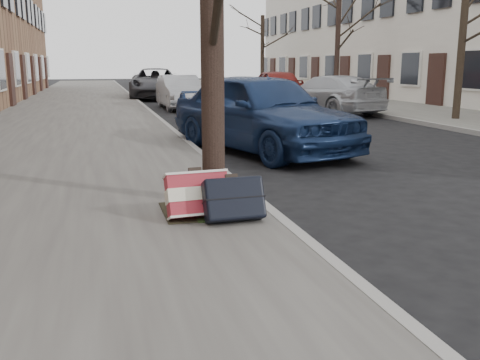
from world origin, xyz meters
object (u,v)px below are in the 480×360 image
object	(u,v)px
suitcase_navy	(234,199)
car_near_front	(262,112)
suitcase_red	(198,195)
car_near_mid	(180,92)

from	to	relation	value
suitcase_navy	car_near_front	distance (m)	5.23
suitcase_red	car_near_front	xyz separation A→B (m)	(2.14, 4.67, 0.42)
suitcase_red	car_near_mid	bearing A→B (deg)	77.25
suitcase_navy	car_near_mid	xyz separation A→B (m)	(1.83, 15.45, 0.28)
suitcase_navy	suitcase_red	bearing A→B (deg)	144.09
suitcase_navy	car_near_mid	size ratio (longest dim) A/B	0.16
suitcase_navy	car_near_mid	bearing A→B (deg)	81.24
suitcase_red	car_near_mid	distance (m)	15.38
suitcase_red	suitcase_navy	size ratio (longest dim) A/B	1.05
suitcase_red	car_near_front	size ratio (longest dim) A/B	0.14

